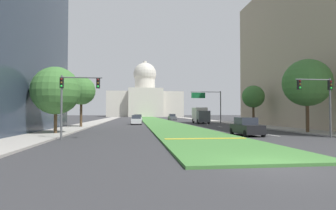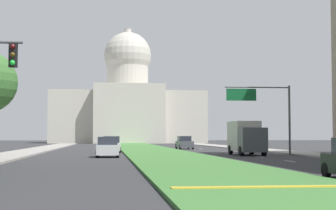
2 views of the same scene
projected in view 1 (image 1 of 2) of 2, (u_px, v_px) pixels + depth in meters
ground_plane at (154, 120)px, 79.14m from camera, size 302.70×302.70×0.00m
grass_median at (156, 121)px, 72.32m from camera, size 7.17×123.83×0.14m
median_curb_nose at (206, 138)px, 21.41m from camera, size 6.45×0.50×0.04m
lane_dashes_right at (209, 125)px, 49.18m from camera, size 0.16×56.81×0.01m
sidewalk_left at (98, 122)px, 63.81m from camera, size 4.00×123.83×0.15m
sidewalk_right at (214, 121)px, 67.18m from camera, size 4.00×123.83×0.15m
capitol_building at (145, 99)px, 146.82m from camera, size 39.01×25.03×30.07m
traffic_light_near_left at (72, 93)px, 22.18m from camera, size 3.34×0.35×5.20m
traffic_light_near_right at (321, 94)px, 23.71m from camera, size 3.34×0.35×5.20m
overhead_guide_sign at (209, 100)px, 54.46m from camera, size 6.19×0.20×6.50m
street_tree_left_near at (56, 91)px, 27.39m from camera, size 4.78×4.78×6.78m
street_tree_right_near at (307, 83)px, 28.84m from camera, size 4.96×4.96×7.82m
street_tree_left_mid at (81, 91)px, 39.94m from camera, size 4.10×4.10×7.44m
street_tree_right_mid at (253, 97)px, 43.25m from camera, size 3.51×3.51×6.48m
sedan_lead_stopped at (246, 127)px, 26.09m from camera, size 1.87×4.30×1.73m
sedan_midblock at (136, 120)px, 50.30m from camera, size 1.94×4.28×1.73m
sedan_distant at (138, 119)px, 62.44m from camera, size 2.08×4.52×1.77m
sedan_far_horizon at (172, 117)px, 79.58m from camera, size 2.02×4.63×1.78m
box_truck_delivery at (200, 115)px, 55.61m from camera, size 2.40×6.40×3.20m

